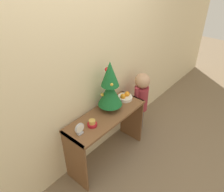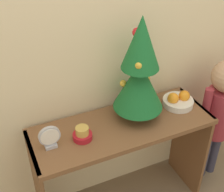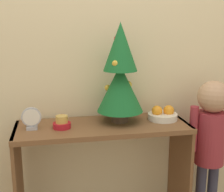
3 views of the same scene
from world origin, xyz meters
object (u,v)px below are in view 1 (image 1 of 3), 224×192
(mini_tree, at_px, (110,87))
(child_figure, at_px, (141,96))
(fruit_bowl, at_px, (125,97))
(desk_clock, at_px, (80,129))
(singing_bowl, at_px, (92,124))

(mini_tree, relative_size, child_figure, 0.64)
(fruit_bowl, bearing_deg, desk_clock, -177.00)
(fruit_bowl, bearing_deg, singing_bowl, -175.68)
(fruit_bowl, xyz_separation_m, child_figure, (0.33, -0.04, -0.12))
(mini_tree, bearing_deg, child_figure, -4.97)
(fruit_bowl, xyz_separation_m, desk_clock, (-0.83, -0.04, 0.03))
(fruit_bowl, relative_size, child_figure, 0.20)
(desk_clock, xyz_separation_m, child_figure, (1.15, 0.00, -0.16))
(child_figure, bearing_deg, mini_tree, 175.03)
(mini_tree, bearing_deg, desk_clock, -174.36)
(fruit_bowl, distance_m, desk_clock, 0.83)
(child_figure, bearing_deg, fruit_bowl, 172.55)
(mini_tree, height_order, fruit_bowl, mini_tree)
(singing_bowl, height_order, child_figure, child_figure)
(mini_tree, bearing_deg, fruit_bowl, -2.10)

